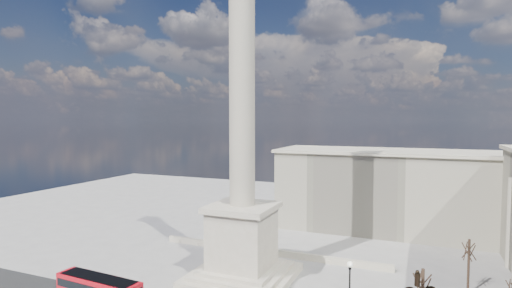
{
  "coord_description": "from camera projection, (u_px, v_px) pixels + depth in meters",
  "views": [
    {
      "loc": [
        23.35,
        -45.79,
        22.76
      ],
      "look_at": [
        3.45,
        1.8,
        19.67
      ],
      "focal_mm": 28.0,
      "sensor_mm": 36.0,
      "label": 1
    }
  ],
  "objects": [
    {
      "name": "victorian_lamp",
      "position": [
        350.0,
        288.0,
        43.83
      ],
      "size": [
        0.62,
        0.62,
        7.28
      ],
      "rotation": [
        0.0,
        0.0,
        0.36
      ],
      "color": "black",
      "rests_on": "ground"
    },
    {
      "name": "bare_tree_far",
      "position": [
        469.0,
        249.0,
        51.73
      ],
      "size": [
        1.89,
        1.89,
        7.7
      ],
      "rotation": [
        0.0,
        0.0,
        -0.01
      ],
      "color": "#332319",
      "rests_on": "ground"
    },
    {
      "name": "bare_tree_near",
      "position": [
        423.0,
        283.0,
        39.12
      ],
      "size": [
        1.97,
        1.97,
        8.62
      ],
      "rotation": [
        0.0,
        0.0,
        0.38
      ],
      "color": "#332319",
      "rests_on": "ground"
    },
    {
      "name": "balustrade_wall",
      "position": [
        270.0,
        252.0,
        67.23
      ],
      "size": [
        40.0,
        0.6,
        1.1
      ],
      "primitive_type": "cube",
      "color": "#B9B099",
      "rests_on": "ground"
    },
    {
      "name": "building_northeast",
      "position": [
        403.0,
        191.0,
        81.17
      ],
      "size": [
        51.0,
        17.0,
        16.6
      ],
      "color": "beige",
      "rests_on": "ground"
    },
    {
      "name": "nelsons_column",
      "position": [
        242.0,
        190.0,
        56.36
      ],
      "size": [
        14.0,
        14.0,
        49.85
      ],
      "color": "#BBB19B",
      "rests_on": "ground"
    }
  ]
}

